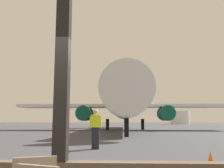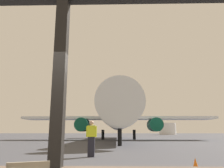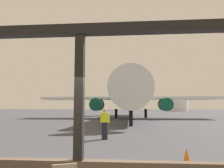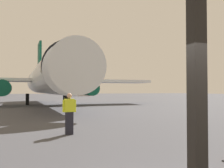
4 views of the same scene
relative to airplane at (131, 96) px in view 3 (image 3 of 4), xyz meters
The scene contains 6 objects.
ground_plane 11.98m from the airplane, 95.88° to the left, with size 220.00×220.00×0.00m, color #424247.
window_frame 28.69m from the airplane, 92.35° to the right, with size 7.85×0.24×3.74m.
airplane is the anchor object (origin of this frame).
ground_crew_worker 21.20m from the airplane, 94.08° to the right, with size 0.55×0.24×1.74m.
traffic_cone 26.75m from the airplane, 86.44° to the right, with size 0.36×0.36×0.59m.
fuel_storage_tank 58.12m from the airplane, 70.68° to the left, with size 6.43×6.43×4.39m, color white.
Camera 3 is at (1.15, -4.82, 1.84)m, focal length 34.85 mm.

